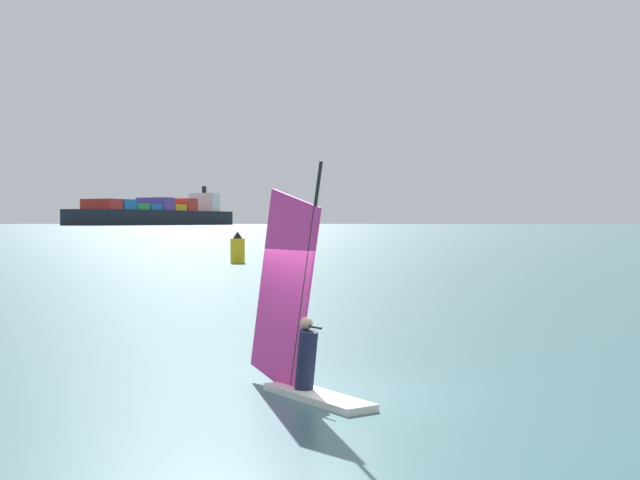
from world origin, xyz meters
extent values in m
plane|color=#386066|center=(0.00, 0.00, 0.00)|extent=(4000.00, 4000.00, 0.00)
cube|color=white|center=(-0.26, -0.74, 0.06)|extent=(0.95, 2.60, 0.12)
cylinder|color=black|center=(-0.31, -0.38, 2.06)|extent=(0.19, 0.98, 3.89)
cube|color=#D8338C|center=(-0.40, 0.33, 1.76)|extent=(0.35, 2.31, 3.65)
cylinder|color=black|center=(-0.35, -0.06, 1.22)|extent=(0.25, 1.57, 0.04)
cylinder|color=#191E38|center=(-0.30, -0.40, 0.63)|extent=(0.38, 0.52, 1.06)
sphere|color=tan|center=(-0.30, -0.40, 1.26)|extent=(0.22, 0.22, 0.22)
cube|color=black|center=(183.06, 662.59, 5.90)|extent=(165.87, 138.58, 11.80)
cube|color=silver|center=(238.85, 705.91, 19.89)|extent=(24.39, 26.80, 16.17)
cylinder|color=black|center=(238.85, 705.91, 30.97)|extent=(4.00, 4.00, 6.00)
cube|color=red|center=(208.65, 682.46, 17.00)|extent=(28.87, 31.19, 10.40)
cube|color=gold|center=(195.65, 672.36, 14.40)|extent=(28.87, 31.19, 5.20)
cube|color=#59388C|center=(182.64, 662.26, 17.00)|extent=(28.87, 31.19, 10.40)
cube|color=#1E66AD|center=(169.64, 652.16, 14.40)|extent=(28.87, 31.19, 5.20)
cube|color=#2D8C47|center=(156.64, 642.06, 14.40)|extent=(28.87, 31.19, 5.20)
cube|color=#1E66AD|center=(143.64, 631.96, 15.70)|extent=(28.87, 31.19, 7.80)
cube|color=red|center=(130.64, 621.86, 15.70)|extent=(28.87, 31.19, 7.80)
cube|color=#60665B|center=(435.58, 1455.37, 25.76)|extent=(905.03, 345.49, 51.51)
cylinder|color=yellow|center=(15.54, 44.01, 0.88)|extent=(1.04, 1.04, 1.77)
cone|color=black|center=(15.54, 44.01, 2.02)|extent=(0.73, 0.73, 0.50)
camera|label=1|loc=(-6.58, -13.45, 3.00)|focal=47.86mm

